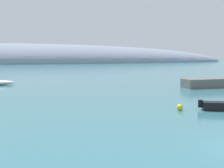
{
  "coord_description": "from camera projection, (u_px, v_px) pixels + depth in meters",
  "views": [
    {
      "loc": [
        -12.3,
        -14.73,
        5.76
      ],
      "look_at": [
        -1.88,
        22.2,
        1.86
      ],
      "focal_mm": 47.78,
      "sensor_mm": 36.0,
      "label": 1
    }
  ],
  "objects": [
    {
      "name": "distant_ridge",
      "position": [
        5.0,
        63.0,
        183.62
      ],
      "size": [
        303.86,
        56.08,
        24.39
      ],
      "primitive_type": "ellipsoid",
      "color": "gray",
      "rests_on": "ground"
    },
    {
      "name": "mooring_buoy_yellow",
      "position": [
        180.0,
        107.0,
        30.38
      ],
      "size": [
        0.65,
        0.65,
        0.65
      ],
      "primitive_type": "sphere",
      "color": "yellow",
      "rests_on": "water"
    }
  ]
}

